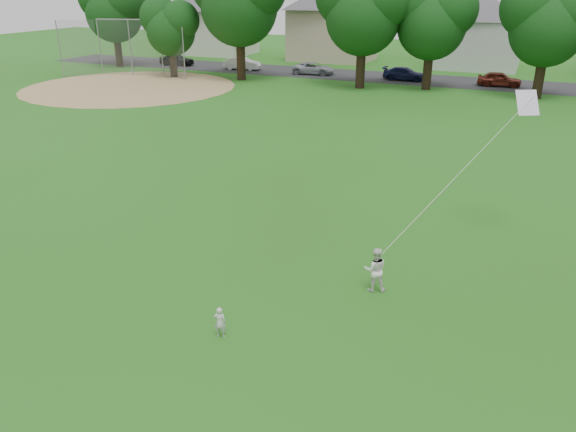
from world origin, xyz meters
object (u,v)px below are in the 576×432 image
at_px(toddler, 220,322).
at_px(baseball_backstop, 128,49).
at_px(kite, 456,177).
at_px(older_boy, 375,270).

xyz_separation_m(toddler, baseball_backstop, (-29.31, 33.96, 2.13)).
bearing_deg(baseball_backstop, kite, -38.81).
distance_m(toddler, baseball_backstop, 44.91).
bearing_deg(kite, toddler, -124.71).
bearing_deg(kite, older_boy, -120.32).
bearing_deg(baseball_backstop, toddler, -49.21).
distance_m(older_boy, baseball_backstop, 44.19).
height_order(toddler, baseball_backstop, baseball_backstop).
distance_m(toddler, kite, 8.48).
xyz_separation_m(older_boy, baseball_backstop, (-32.28, 30.12, 1.88)).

